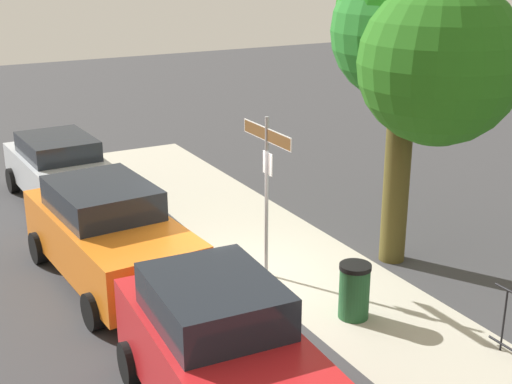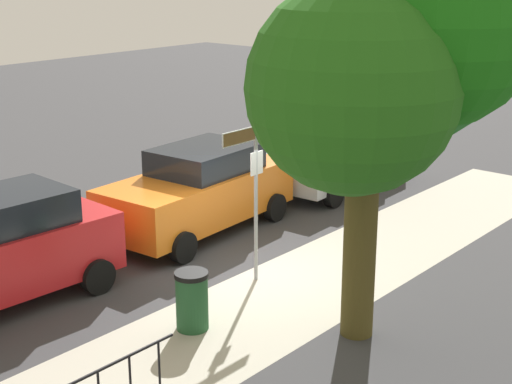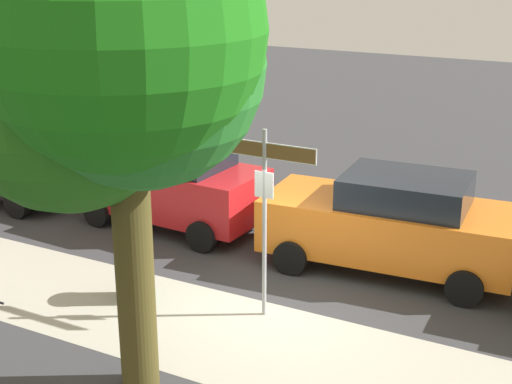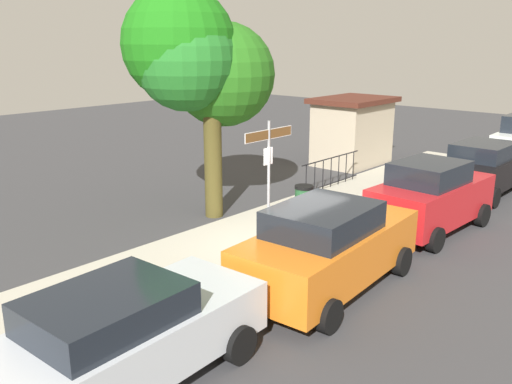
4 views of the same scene
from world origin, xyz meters
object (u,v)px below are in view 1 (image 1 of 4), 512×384
object	(u,v)px
trash_bin	(354,291)
shade_tree	(420,34)
car_silver	(62,170)
car_red	(220,354)
car_orange	(109,233)
street_sign	(267,165)

from	to	relation	value
trash_bin	shade_tree	bearing A→B (deg)	124.01
car_silver	shade_tree	bearing A→B (deg)	37.04
car_red	trash_bin	world-z (taller)	car_red
car_orange	shade_tree	bearing A→B (deg)	69.54
car_silver	car_red	distance (m)	9.61
shade_tree	car_red	xyz separation A→B (m)	(3.12, -5.73, -3.50)
car_silver	car_orange	xyz separation A→B (m)	(4.80, -0.31, 0.10)
shade_tree	car_red	distance (m)	7.40
street_sign	car_silver	size ratio (longest dim) A/B	0.68
shade_tree	car_orange	xyz separation A→B (m)	(-1.69, -5.73, -3.54)
street_sign	car_silver	world-z (taller)	street_sign
car_silver	trash_bin	world-z (taller)	car_silver
trash_bin	street_sign	bearing A→B (deg)	-166.98
car_orange	trash_bin	world-z (taller)	car_orange
street_sign	car_red	xyz separation A→B (m)	(3.56, -2.69, -1.25)
street_sign	car_orange	bearing A→B (deg)	-114.97
shade_tree	car_red	size ratio (longest dim) A/B	1.58
street_sign	car_red	distance (m)	4.63
car_silver	car_red	xyz separation A→B (m)	(9.61, -0.31, 0.13)
trash_bin	car_silver	bearing A→B (deg)	-160.67
street_sign	shade_tree	size ratio (longest dim) A/B	0.48
car_orange	car_red	xyz separation A→B (m)	(4.81, 0.00, 0.03)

